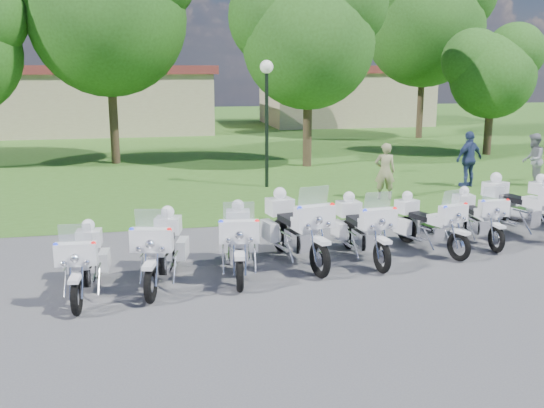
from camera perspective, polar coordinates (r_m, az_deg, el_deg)
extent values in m
plane|color=#505054|center=(13.00, 2.45, -5.17)|extent=(100.00, 100.00, 0.00)
cube|color=#3A6620|center=(39.30, -7.35, 6.82)|extent=(100.00, 48.00, 0.01)
torus|color=black|center=(10.56, -17.91, -8.33)|extent=(0.16, 0.63, 0.63)
torus|color=black|center=(12.05, -16.69, -5.63)|extent=(0.16, 0.63, 0.63)
cube|color=white|center=(10.44, -18.05, -6.69)|extent=(0.19, 0.42, 0.07)
cube|color=white|center=(10.55, -17.97, -4.49)|extent=(0.69, 0.27, 0.37)
cube|color=silver|center=(10.51, -18.05, -2.69)|extent=(0.53, 0.15, 0.35)
sphere|color=red|center=(10.40, -16.46, -3.61)|extent=(0.08, 0.08, 0.08)
sphere|color=#1426E5|center=(10.50, -19.70, -3.68)|extent=(0.08, 0.08, 0.08)
cube|color=silver|center=(11.28, -17.28, -6.32)|extent=(0.35, 0.54, 0.32)
cube|color=white|center=(10.97, -17.57, -5.08)|extent=(0.33, 0.51, 0.21)
cube|color=black|center=(11.45, -17.17, -4.41)|extent=(0.35, 0.60, 0.11)
cube|color=white|center=(11.83, -15.48, -5.09)|extent=(0.20, 0.50, 0.34)
cube|color=white|center=(11.91, -18.18, -5.14)|extent=(0.20, 0.50, 0.34)
cube|color=white|center=(11.92, -16.84, -3.07)|extent=(0.47, 0.40, 0.30)
sphere|color=white|center=(11.85, -16.92, -1.93)|extent=(0.24, 0.24, 0.24)
torus|color=black|center=(10.76, -11.35, -7.41)|extent=(0.28, 0.69, 0.68)
torus|color=black|center=(12.36, -9.67, -4.68)|extent=(0.28, 0.69, 0.68)
cube|color=white|center=(10.62, -11.46, -5.65)|extent=(0.28, 0.48, 0.07)
cube|color=white|center=(10.75, -11.26, -3.33)|extent=(0.77, 0.40, 0.41)
cube|color=silver|center=(10.72, -11.27, -1.41)|extent=(0.58, 0.25, 0.38)
sphere|color=red|center=(10.58, -9.65, -2.44)|extent=(0.09, 0.09, 0.09)
sphere|color=#1426E5|center=(10.72, -13.07, -2.40)|extent=(0.09, 0.09, 0.09)
cube|color=silver|center=(11.53, -10.45, -5.35)|extent=(0.46, 0.63, 0.34)
cube|color=white|center=(11.20, -10.77, -4.00)|extent=(0.43, 0.59, 0.22)
cube|color=black|center=(11.72, -10.23, -3.33)|extent=(0.48, 0.69, 0.12)
cube|color=white|center=(12.11, -8.41, -4.14)|extent=(0.30, 0.56, 0.37)
cube|color=white|center=(12.22, -11.23, -4.09)|extent=(0.30, 0.56, 0.37)
cube|color=white|center=(12.22, -9.75, -1.95)|extent=(0.57, 0.50, 0.32)
sphere|color=white|center=(12.16, -9.79, -0.75)|extent=(0.26, 0.26, 0.26)
torus|color=black|center=(11.07, -3.05, -6.57)|extent=(0.22, 0.69, 0.68)
torus|color=black|center=(12.72, -3.18, -4.00)|extent=(0.22, 0.69, 0.68)
cube|color=white|center=(10.94, -3.07, -4.85)|extent=(0.24, 0.47, 0.07)
cube|color=white|center=(11.08, -3.12, -2.59)|extent=(0.76, 0.34, 0.41)
cube|color=silver|center=(11.05, -3.14, -0.73)|extent=(0.58, 0.20, 0.38)
sphere|color=red|center=(10.98, -1.42, -1.68)|extent=(0.09, 0.09, 0.09)
sphere|color=#1426E5|center=(10.97, -4.82, -1.73)|extent=(0.09, 0.09, 0.09)
cube|color=silver|center=(11.88, -3.13, -4.61)|extent=(0.42, 0.61, 0.35)
cube|color=white|center=(11.54, -3.13, -3.28)|extent=(0.40, 0.57, 0.22)
cube|color=black|center=(12.07, -3.17, -2.65)|extent=(0.43, 0.67, 0.12)
cube|color=white|center=(12.53, -1.78, -3.42)|extent=(0.25, 0.55, 0.37)
cube|color=white|center=(12.52, -4.58, -3.46)|extent=(0.25, 0.55, 0.37)
cube|color=white|center=(12.59, -3.22, -1.34)|extent=(0.54, 0.47, 0.33)
sphere|color=white|center=(12.53, -3.23, -0.17)|extent=(0.26, 0.26, 0.26)
torus|color=black|center=(11.80, 4.53, -5.22)|extent=(0.29, 0.75, 0.74)
torus|color=black|center=(13.42, 0.79, -2.96)|extent=(0.29, 0.75, 0.74)
cube|color=white|center=(11.67, 4.61, -3.44)|extent=(0.29, 0.52, 0.08)
cube|color=white|center=(11.80, 4.02, -1.20)|extent=(0.83, 0.42, 0.44)
cube|color=silver|center=(11.77, 3.90, 0.70)|extent=(0.63, 0.25, 0.42)
sphere|color=red|center=(11.86, 5.70, -0.12)|extent=(0.10, 0.10, 0.10)
sphere|color=#1426E5|center=(11.54, 2.63, -0.43)|extent=(0.10, 0.10, 0.10)
cube|color=silver|center=(12.58, 2.50, -3.42)|extent=(0.49, 0.68, 0.38)
cube|color=white|center=(12.25, 3.05, -1.99)|extent=(0.46, 0.63, 0.24)
cube|color=black|center=(12.77, 1.87, -1.47)|extent=(0.50, 0.75, 0.13)
cube|color=white|center=(13.36, 2.38, -2.21)|extent=(0.31, 0.60, 0.40)
cube|color=white|center=(13.09, -0.24, -2.51)|extent=(0.31, 0.60, 0.40)
cube|color=white|center=(13.28, 0.74, -0.22)|extent=(0.61, 0.54, 0.35)
sphere|color=white|center=(13.22, 0.74, 0.99)|extent=(0.29, 0.29, 0.29)
torus|color=black|center=(12.23, 10.31, -4.90)|extent=(0.18, 0.68, 0.67)
torus|color=black|center=(13.72, 7.21, -2.86)|extent=(0.18, 0.68, 0.67)
cube|color=white|center=(12.12, 10.42, -3.35)|extent=(0.21, 0.45, 0.07)
cube|color=white|center=(12.24, 9.98, -1.37)|extent=(0.74, 0.29, 0.40)
cube|color=silver|center=(12.21, 9.92, 0.29)|extent=(0.57, 0.16, 0.38)
sphere|color=red|center=(12.28, 11.48, -0.47)|extent=(0.09, 0.09, 0.09)
sphere|color=#1426E5|center=(12.01, 8.76, -0.66)|extent=(0.09, 0.09, 0.09)
cube|color=silver|center=(12.95, 8.65, -3.29)|extent=(0.38, 0.58, 0.34)
cube|color=white|center=(12.65, 9.15, -2.05)|extent=(0.36, 0.54, 0.22)
cube|color=black|center=(13.13, 8.16, -1.56)|extent=(0.38, 0.64, 0.12)
cube|color=white|center=(13.66, 8.64, -2.23)|extent=(0.22, 0.53, 0.36)
cube|color=white|center=(13.43, 6.30, -2.42)|extent=(0.22, 0.53, 0.36)
cube|color=white|center=(13.60, 7.23, -0.42)|extent=(0.51, 0.43, 0.32)
sphere|color=white|center=(13.54, 7.26, 0.65)|extent=(0.26, 0.26, 0.26)
torus|color=black|center=(13.37, 17.17, -3.85)|extent=(0.31, 0.63, 0.63)
torus|color=black|center=(14.43, 12.54, -2.37)|extent=(0.31, 0.63, 0.63)
cube|color=white|center=(13.27, 17.32, -2.52)|extent=(0.29, 0.44, 0.07)
cube|color=white|center=(13.34, 16.68, -0.86)|extent=(0.71, 0.43, 0.37)
cube|color=silver|center=(13.30, 16.60, 0.55)|extent=(0.53, 0.27, 0.35)
sphere|color=red|center=(13.48, 17.77, -0.02)|extent=(0.08, 0.08, 0.08)
sphere|color=#1426E5|center=(13.05, 16.01, -0.32)|extent=(0.08, 0.08, 0.08)
cube|color=silver|center=(13.87, 14.74, -2.62)|extent=(0.47, 0.60, 0.32)
cube|color=white|center=(13.64, 15.48, -1.50)|extent=(0.44, 0.56, 0.21)
cube|color=black|center=(13.99, 14.00, -1.15)|extent=(0.49, 0.65, 0.11)
cube|color=white|center=(14.49, 13.76, -1.73)|extent=(0.31, 0.51, 0.34)
cube|color=white|center=(14.11, 12.12, -2.03)|extent=(0.31, 0.51, 0.34)
cube|color=white|center=(14.32, 12.57, -0.21)|extent=(0.54, 0.50, 0.30)
sphere|color=white|center=(14.27, 12.62, 0.74)|extent=(0.24, 0.24, 0.24)
torus|color=black|center=(14.24, 20.36, -3.12)|extent=(0.13, 0.61, 0.61)
torus|color=black|center=(15.53, 17.50, -1.63)|extent=(0.13, 0.61, 0.61)
cube|color=white|center=(14.14, 20.50, -1.90)|extent=(0.17, 0.40, 0.06)
cube|color=white|center=(14.26, 20.14, -0.37)|extent=(0.66, 0.23, 0.36)
cube|color=silver|center=(14.24, 20.13, 0.92)|extent=(0.51, 0.12, 0.34)
sphere|color=red|center=(14.33, 21.30, 0.30)|extent=(0.08, 0.08, 0.08)
sphere|color=#1426E5|center=(14.03, 19.28, 0.21)|extent=(0.08, 0.08, 0.08)
cube|color=silver|center=(14.87, 18.86, -1.92)|extent=(0.32, 0.52, 0.31)
cube|color=white|center=(14.61, 19.36, -0.92)|extent=(0.30, 0.48, 0.20)
cube|color=black|center=(15.03, 18.45, -0.56)|extent=(0.32, 0.57, 0.11)
cube|color=white|center=(15.51, 18.66, -1.14)|extent=(0.18, 0.48, 0.33)
cube|color=white|center=(15.26, 16.87, -1.24)|extent=(0.18, 0.48, 0.33)
cube|color=white|center=(15.44, 17.58, 0.32)|extent=(0.44, 0.37, 0.29)
sphere|color=white|center=(15.39, 17.64, 1.18)|extent=(0.24, 0.24, 0.24)
torus|color=black|center=(16.39, 20.18, -0.87)|extent=(0.37, 0.74, 0.73)
cube|color=silver|center=(15.82, 22.73, -1.06)|extent=(0.55, 0.70, 0.37)
cube|color=white|center=(15.59, 23.61, 0.11)|extent=(0.51, 0.65, 0.24)
cube|color=black|center=(15.94, 21.91, 0.43)|extent=(0.57, 0.76, 0.13)
cube|color=white|center=(16.50, 21.39, -0.22)|extent=(0.37, 0.60, 0.39)
cube|color=white|center=(16.00, 19.93, -0.49)|extent=(0.37, 0.60, 0.39)
cube|color=white|center=(16.28, 20.27, 1.36)|extent=(0.64, 0.58, 0.35)
sphere|color=white|center=(16.23, 20.34, 2.34)|extent=(0.28, 0.28, 0.28)
torus|color=black|center=(17.59, 23.82, -0.42)|extent=(0.35, 0.65, 0.65)
cube|color=white|center=(17.24, 23.73, -0.10)|extent=(0.34, 0.53, 0.35)
cube|color=white|center=(17.50, 23.91, 1.41)|extent=(0.57, 0.53, 0.31)
sphere|color=white|center=(17.45, 23.98, 2.22)|extent=(0.25, 0.25, 0.25)
cylinder|color=black|center=(20.41, -0.50, 6.94)|extent=(0.12, 0.12, 3.86)
sphere|color=white|center=(20.31, -0.51, 12.79)|extent=(0.44, 0.44, 0.44)
cylinder|color=#38281C|center=(26.45, -14.72, 8.41)|extent=(0.36, 0.36, 4.37)
sphere|color=#265016|center=(26.46, -15.20, 16.57)|extent=(6.35, 6.35, 6.35)
cylinder|color=#38281C|center=(24.90, 3.36, 7.70)|extent=(0.36, 0.36, 3.63)
sphere|color=#265016|center=(24.83, 3.46, 14.93)|extent=(5.28, 5.28, 5.28)
sphere|color=#265016|center=(25.01, 0.55, 17.21)|extent=(3.96, 3.96, 3.96)
sphere|color=#265016|center=(24.97, 6.60, 18.27)|extent=(3.63, 3.63, 3.63)
cylinder|color=#38281C|center=(30.03, 19.70, 6.89)|extent=(0.36, 0.36, 2.63)
sphere|color=#265016|center=(29.91, 20.03, 11.22)|extent=(3.83, 3.83, 3.83)
sphere|color=#265016|center=(29.74, 18.43, 12.72)|extent=(2.87, 2.87, 2.87)
sphere|color=#265016|center=(30.19, 21.92, 13.13)|extent=(2.63, 2.63, 2.63)
cylinder|color=#38281C|center=(36.06, 13.81, 9.62)|extent=(0.36, 0.36, 4.51)
sphere|color=#265016|center=(36.08, 14.15, 15.80)|extent=(6.56, 6.56, 6.56)
sphere|color=#265016|center=(36.05, 11.74, 17.88)|extent=(4.92, 4.92, 4.92)
cube|color=tan|center=(40.14, -16.22, 9.12)|extent=(14.00, 8.00, 3.60)
cube|color=maroon|center=(40.08, -16.40, 12.04)|extent=(14.56, 8.32, 0.50)
cube|color=tan|center=(44.33, 6.78, 9.83)|extent=(11.00, 7.00, 3.60)
cube|color=maroon|center=(44.28, 6.85, 12.48)|extent=(11.44, 7.28, 0.50)
imported|color=#979366|center=(18.91, 10.57, 3.02)|extent=(0.72, 0.56, 1.75)
imported|color=gray|center=(22.57, 23.33, 3.82)|extent=(1.09, 1.11, 1.80)
imported|color=navy|center=(21.65, 18.04, 4.03)|extent=(1.20, 0.78, 1.89)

